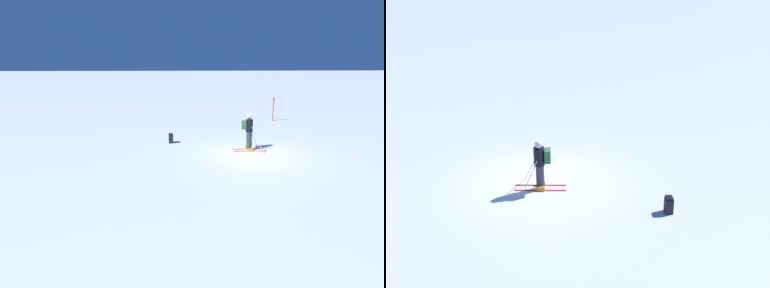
# 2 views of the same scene
# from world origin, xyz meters

# --- Properties ---
(ground_plane) EXTENTS (300.00, 300.00, 0.00)m
(ground_plane) POSITION_xyz_m (0.00, 0.00, 0.00)
(ground_plane) COLOR white
(skier) EXTENTS (1.29, 1.64, 1.76)m
(skier) POSITION_xyz_m (0.74, 0.02, 0.97)
(skier) COLOR red
(skier) RESTS_ON ground
(spare_backpack) EXTENTS (0.31, 0.24, 0.50)m
(spare_backpack) POSITION_xyz_m (2.21, 3.78, 0.24)
(spare_backpack) COLOR black
(spare_backpack) RESTS_ON ground
(trail_marker) EXTENTS (0.13, 0.13, 1.71)m
(trail_marker) POSITION_xyz_m (8.04, -3.62, 0.95)
(trail_marker) COLOR orange
(trail_marker) RESTS_ON ground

